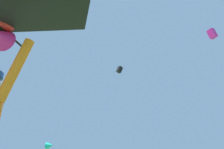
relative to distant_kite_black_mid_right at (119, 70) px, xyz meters
name	(u,v)px	position (x,y,z in m)	size (l,w,h in m)	color
distant_kite_black_mid_right	(119,70)	(0.00, 0.00, 0.00)	(0.88, 0.79, 1.01)	black
distant_kite_magenta_high_left	(212,34)	(11.13, 4.83, 4.57)	(1.27, 1.26, 1.45)	#DB2393
marker_flag	(49,149)	(5.53, -16.15, -11.02)	(0.30, 0.24, 1.71)	silver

